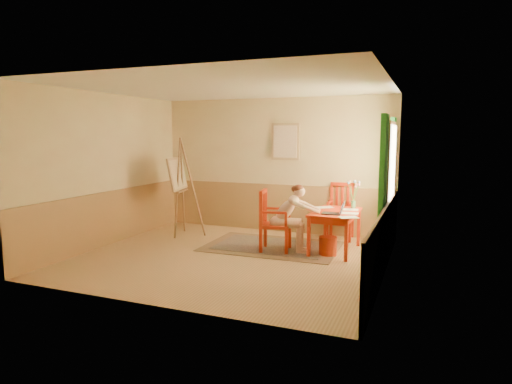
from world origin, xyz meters
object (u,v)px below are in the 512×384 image
at_px(table, 335,216).
at_px(chair_back, 341,211).
at_px(figure, 290,215).
at_px(laptop, 335,211).
at_px(chair_left, 273,221).
at_px(easel, 179,178).

relative_size(table, chair_back, 1.11).
bearing_deg(figure, table, 24.73).
bearing_deg(table, chair_back, 95.27).
height_order(table, laptop, laptop).
bearing_deg(chair_left, table, 20.36).
bearing_deg(figure, chair_back, 65.04).
distance_m(figure, laptop, 0.79).
bearing_deg(chair_back, laptop, -83.59).
bearing_deg(table, laptop, -79.72).
height_order(chair_left, easel, easel).
height_order(chair_back, easel, easel).
xyz_separation_m(chair_left, chair_back, (0.93, 1.40, 0.00)).
bearing_deg(table, chair_left, -159.64).
xyz_separation_m(table, laptop, (0.05, -0.30, 0.14)).
xyz_separation_m(chair_left, figure, (0.30, 0.05, 0.12)).
relative_size(table, chair_left, 1.12).
xyz_separation_m(table, easel, (-3.21, 0.12, 0.55)).
bearing_deg(laptop, easel, 172.73).
bearing_deg(figure, easel, 169.66).
bearing_deg(laptop, chair_left, -175.50).
height_order(laptop, easel, easel).
relative_size(chair_left, easel, 0.55).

